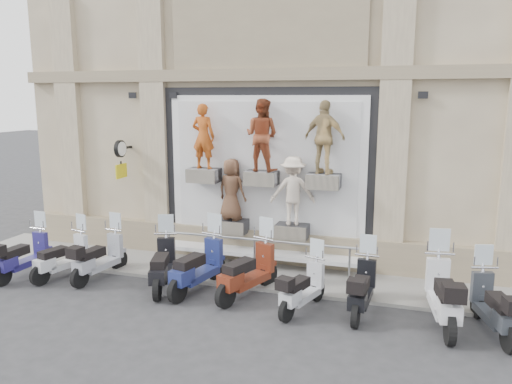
% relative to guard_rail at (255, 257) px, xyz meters
% --- Properties ---
extents(ground, '(90.00, 90.00, 0.00)m').
position_rel_guard_rail_xyz_m(ground, '(0.00, -2.00, -0.47)').
color(ground, '#303033').
rests_on(ground, ground).
extents(sidewalk, '(16.00, 2.20, 0.08)m').
position_rel_guard_rail_xyz_m(sidewalk, '(0.00, 0.10, -0.43)').
color(sidewalk, gray).
rests_on(sidewalk, ground).
extents(building, '(14.00, 8.60, 12.00)m').
position_rel_guard_rail_xyz_m(building, '(0.00, 5.00, 5.54)').
color(building, '#C5B390').
rests_on(building, ground).
extents(shop_vitrine, '(5.60, 0.91, 4.30)m').
position_rel_guard_rail_xyz_m(shop_vitrine, '(0.11, 0.74, 1.96)').
color(shop_vitrine, black).
rests_on(shop_vitrine, ground).
extents(guard_rail, '(5.06, 0.10, 0.93)m').
position_rel_guard_rail_xyz_m(guard_rail, '(0.00, 0.00, 0.00)').
color(guard_rail, '#9EA0A5').
rests_on(guard_rail, ground).
extents(clock_sign_bracket, '(0.10, 0.80, 1.02)m').
position_rel_guard_rail_xyz_m(clock_sign_bracket, '(-3.90, 0.47, 2.34)').
color(clock_sign_bracket, black).
rests_on(clock_sign_bracket, ground).
extents(scooter_a, '(0.66, 1.87, 1.50)m').
position_rel_guard_rail_xyz_m(scooter_a, '(-5.33, -1.75, 0.28)').
color(scooter_a, navy).
rests_on(scooter_a, ground).
extents(scooter_b, '(0.95, 1.87, 1.46)m').
position_rel_guard_rail_xyz_m(scooter_b, '(-4.37, -1.52, 0.26)').
color(scooter_b, '#BBBEC2').
rests_on(scooter_b, ground).
extents(scooter_c, '(0.79, 1.91, 1.50)m').
position_rel_guard_rail_xyz_m(scooter_c, '(-3.47, -1.34, 0.29)').
color(scooter_c, gray).
rests_on(scooter_c, ground).
extents(scooter_d, '(1.15, 2.03, 1.59)m').
position_rel_guard_rail_xyz_m(scooter_d, '(-1.74, -1.45, 0.33)').
color(scooter_d, black).
rests_on(scooter_d, ground).
extents(scooter_e, '(1.03, 2.12, 1.66)m').
position_rel_guard_rail_xyz_m(scooter_e, '(-0.89, -1.37, 0.36)').
color(scooter_e, navy).
rests_on(scooter_e, ground).
extents(scooter_f, '(1.27, 2.12, 1.66)m').
position_rel_guard_rail_xyz_m(scooter_f, '(0.27, -1.34, 0.36)').
color(scooter_f, '#5D200F').
rests_on(scooter_f, ground).
extents(scooter_g, '(1.00, 1.78, 1.39)m').
position_rel_guard_rail_xyz_m(scooter_g, '(1.57, -1.70, 0.23)').
color(scooter_g, '#AEAFB5').
rests_on(scooter_g, ground).
extents(scooter_h, '(0.65, 1.87, 1.49)m').
position_rel_guard_rail_xyz_m(scooter_h, '(2.73, -1.48, 0.28)').
color(scooter_h, black).
rests_on(scooter_h, ground).
extents(scooter_i, '(0.88, 2.19, 1.73)m').
position_rel_guard_rail_xyz_m(scooter_i, '(4.25, -1.55, 0.40)').
color(scooter_i, silver).
rests_on(scooter_i, ground).
extents(scooter_j, '(1.01, 1.96, 1.53)m').
position_rel_guard_rail_xyz_m(scooter_j, '(5.12, -1.65, 0.30)').
color(scooter_j, '#2B2F35').
rests_on(scooter_j, ground).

